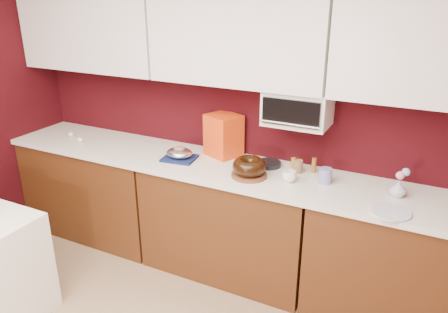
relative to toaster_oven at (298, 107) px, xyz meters
name	(u,v)px	position (x,y,z in m)	size (l,w,h in m)	color
wall_back	(247,112)	(-0.45, 0.15, -0.12)	(4.00, 0.02, 2.50)	#36070B
base_cabinet_left	(99,189)	(-1.78, -0.17, -0.95)	(1.31, 0.58, 0.86)	#4B260F
base_cabinet_center	(229,222)	(-0.45, -0.17, -0.95)	(1.31, 0.58, 0.86)	#4B260F
base_cabinet_right	(410,267)	(0.88, -0.17, -0.95)	(1.31, 0.58, 0.86)	#4B260F
countertop	(229,169)	(-0.45, -0.17, -0.49)	(4.00, 0.62, 0.04)	silver
upper_cabinet_left	(93,27)	(-1.78, -0.02, 0.48)	(1.31, 0.33, 0.70)	white
upper_cabinet_center	(239,35)	(-0.45, -0.02, 0.48)	(1.31, 0.33, 0.70)	white
toaster_oven	(298,107)	(0.00, 0.00, 0.00)	(0.45, 0.30, 0.25)	white
toaster_oven_door	(291,113)	(0.00, -0.16, 0.00)	(0.40, 0.02, 0.18)	black
toaster_oven_handle	(289,124)	(0.00, -0.18, -0.07)	(0.02, 0.02, 0.42)	silver
cake_base	(249,175)	(-0.25, -0.26, -0.46)	(0.25, 0.25, 0.02)	brown
bundt_cake	(249,166)	(-0.25, -0.26, -0.39)	(0.24, 0.24, 0.10)	black
navy_towel	(180,158)	(-0.87, -0.20, -0.47)	(0.25, 0.21, 0.02)	#121E46
foil_ham_nest	(179,153)	(-0.87, -0.20, -0.42)	(0.21, 0.18, 0.08)	silver
roasted_ham	(179,150)	(-0.87, -0.20, -0.40)	(0.09, 0.08, 0.06)	#A46B4B
pandoro_box	(224,135)	(-0.60, 0.04, -0.31)	(0.24, 0.22, 0.33)	red
dark_pan	(269,164)	(-0.19, -0.01, -0.46)	(0.19, 0.19, 0.03)	black
coffee_mug	(289,175)	(0.03, -0.22, -0.43)	(0.09, 0.09, 0.10)	white
blue_jar	(325,176)	(0.26, -0.13, -0.42)	(0.09, 0.09, 0.11)	navy
flower_vase	(398,188)	(0.73, -0.12, -0.41)	(0.08, 0.08, 0.12)	silver
flower_pink	(400,175)	(0.73, -0.12, -0.33)	(0.05, 0.05, 0.05)	pink
flower_blue	(406,172)	(0.76, -0.10, -0.30)	(0.05, 0.05, 0.05)	#8CABE0
china_plate	(391,212)	(0.73, -0.38, -0.47)	(0.24, 0.24, 0.01)	silver
amber_bottle	(293,165)	(0.00, -0.03, -0.42)	(0.04, 0.04, 0.11)	olive
paper_cup	(298,166)	(0.04, -0.04, -0.43)	(0.06, 0.06, 0.10)	brown
egg_left	(71,134)	(-2.04, -0.17, -0.45)	(0.05, 0.04, 0.04)	silver
egg_right	(80,140)	(-1.86, -0.24, -0.45)	(0.05, 0.04, 0.04)	silver
amber_bottle_tall	(314,165)	(0.14, 0.01, -0.42)	(0.03, 0.03, 0.11)	brown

